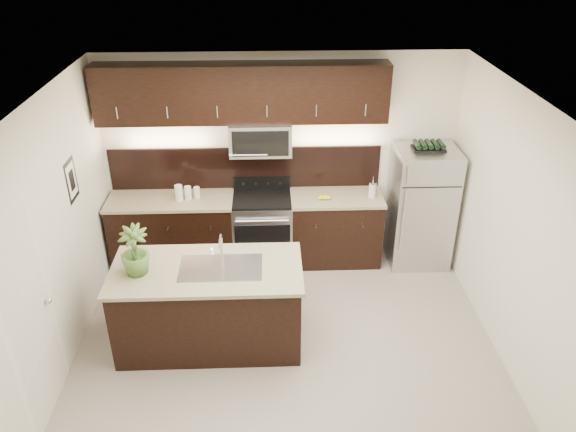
% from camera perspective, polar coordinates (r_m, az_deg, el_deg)
% --- Properties ---
extents(ground, '(4.50, 4.50, 0.00)m').
position_cam_1_polar(ground, '(6.27, -0.17, -12.77)').
color(ground, gray).
rests_on(ground, ground).
extents(room_walls, '(4.52, 4.02, 2.71)m').
position_cam_1_polar(room_walls, '(5.27, -1.39, 0.90)').
color(room_walls, silver).
rests_on(room_walls, ground).
extents(counter_run, '(3.51, 0.65, 0.94)m').
position_cam_1_polar(counter_run, '(7.38, -4.19, -1.37)').
color(counter_run, black).
rests_on(counter_run, ground).
extents(upper_fixtures, '(3.49, 0.40, 1.66)m').
position_cam_1_polar(upper_fixtures, '(6.85, -4.43, 11.46)').
color(upper_fixtures, black).
rests_on(upper_fixtures, counter_run).
extents(island, '(1.96, 0.96, 0.94)m').
position_cam_1_polar(island, '(6.07, -8.00, -8.95)').
color(island, black).
rests_on(island, ground).
extents(sink_faucet, '(0.84, 0.50, 0.28)m').
position_cam_1_polar(sink_faucet, '(5.79, -6.83, -5.08)').
color(sink_faucet, silver).
rests_on(sink_faucet, island).
extents(refrigerator, '(0.76, 0.69, 1.58)m').
position_cam_1_polar(refrigerator, '(7.43, 13.35, 0.92)').
color(refrigerator, '#B2B2B7').
rests_on(refrigerator, ground).
extents(wine_rack, '(0.39, 0.24, 0.10)m').
position_cam_1_polar(wine_rack, '(7.10, 14.10, 6.91)').
color(wine_rack, black).
rests_on(wine_rack, refrigerator).
extents(plant, '(0.31, 0.31, 0.52)m').
position_cam_1_polar(plant, '(5.74, -15.34, -3.42)').
color(plant, '#426528').
rests_on(plant, island).
extents(canisters, '(0.30, 0.15, 0.21)m').
position_cam_1_polar(canisters, '(7.17, -10.35, 2.33)').
color(canisters, silver).
rests_on(canisters, counter_run).
extents(french_press, '(0.10, 0.10, 0.28)m').
position_cam_1_polar(french_press, '(7.19, 8.58, 2.66)').
color(french_press, silver).
rests_on(french_press, counter_run).
extents(bananas, '(0.17, 0.13, 0.05)m').
position_cam_1_polar(bananas, '(7.10, 3.33, 1.93)').
color(bananas, gold).
rests_on(bananas, counter_run).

